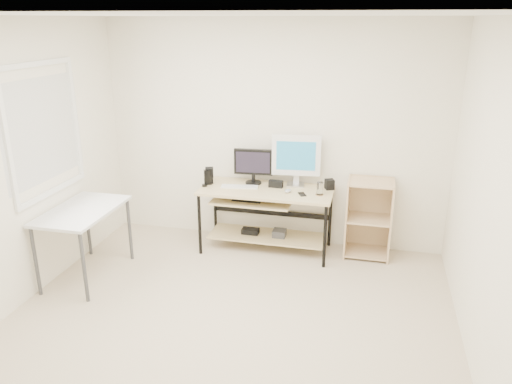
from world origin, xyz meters
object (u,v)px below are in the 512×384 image
at_px(side_table, 83,217).
at_px(white_imac, 296,157).
at_px(shelf_unit, 369,217).
at_px(black_monitor, 253,164).
at_px(desk, 264,206).
at_px(audio_controller, 208,177).

xyz_separation_m(side_table, white_imac, (1.98, 1.26, 0.42)).
xyz_separation_m(shelf_unit, white_imac, (-0.85, 0.04, 0.64)).
relative_size(shelf_unit, white_imac, 1.52).
relative_size(black_monitor, white_imac, 0.76).
bearing_deg(desk, black_monitor, 135.91).
height_order(desk, shelf_unit, shelf_unit).
bearing_deg(audio_controller, black_monitor, -6.54).
bearing_deg(desk, shelf_unit, 7.77).
xyz_separation_m(desk, side_table, (-1.65, -1.06, 0.13)).
xyz_separation_m(desk, audio_controller, (-0.67, 0.00, 0.30)).
distance_m(desk, side_table, 1.97).
height_order(shelf_unit, white_imac, white_imac).
bearing_deg(white_imac, black_monitor, 179.13).
distance_m(shelf_unit, audio_controller, 1.89).
distance_m(side_table, shelf_unit, 3.09).
bearing_deg(shelf_unit, white_imac, 177.20).
relative_size(shelf_unit, audio_controller, 5.19).
bearing_deg(desk, audio_controller, 179.74).
relative_size(side_table, shelf_unit, 1.11).
bearing_deg(shelf_unit, desk, -172.23).
bearing_deg(desk, side_table, -147.35).
distance_m(side_table, white_imac, 2.38).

